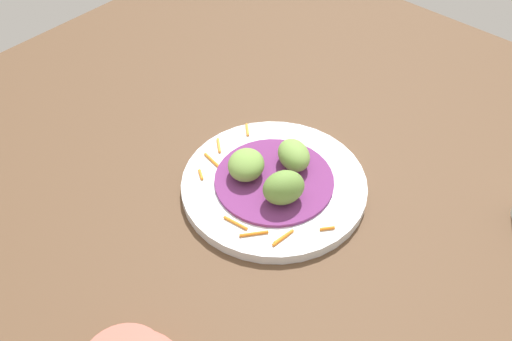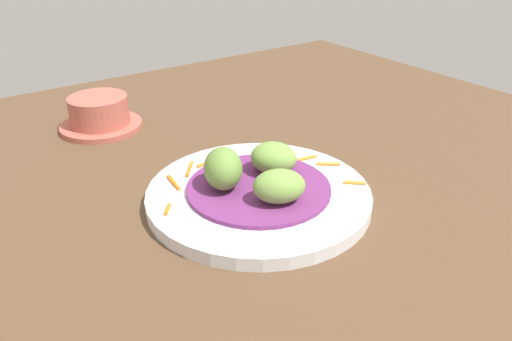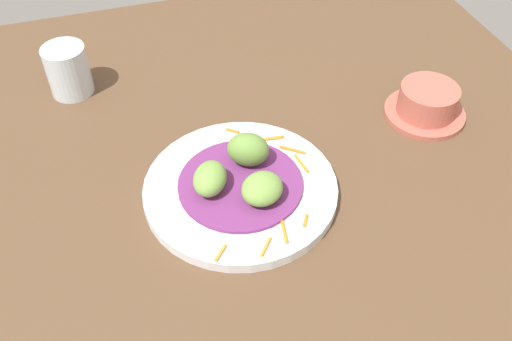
% 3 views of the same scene
% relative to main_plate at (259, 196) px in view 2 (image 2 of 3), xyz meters
% --- Properties ---
extents(table_surface, '(1.10, 1.10, 0.02)m').
position_rel_main_plate_xyz_m(table_surface, '(-0.02, 0.01, -0.02)').
color(table_surface, brown).
rests_on(table_surface, ground).
extents(main_plate, '(0.25, 0.25, 0.01)m').
position_rel_main_plate_xyz_m(main_plate, '(0.00, 0.00, 0.00)').
color(main_plate, silver).
rests_on(main_plate, table_surface).
extents(cabbage_bed, '(0.16, 0.16, 0.01)m').
position_rel_main_plate_xyz_m(cabbage_bed, '(-0.00, 0.00, 0.01)').
color(cabbage_bed, '#702D6B').
rests_on(cabbage_bed, main_plate).
extents(carrot_garnish, '(0.23, 0.16, 0.00)m').
position_rel_main_plate_xyz_m(carrot_garnish, '(-0.01, -0.04, 0.01)').
color(carrot_garnish, orange).
rests_on(carrot_garnish, main_plate).
extents(guac_scoop_left, '(0.06, 0.07, 0.05)m').
position_rel_main_plate_xyz_m(guac_scoop_left, '(0.03, -0.02, 0.04)').
color(guac_scoop_left, olive).
rests_on(guac_scoop_left, cabbage_bed).
extents(guac_scoop_center, '(0.07, 0.06, 0.04)m').
position_rel_main_plate_xyz_m(guac_scoop_center, '(0.00, 0.04, 0.03)').
color(guac_scoop_center, '#759E47').
rests_on(guac_scoop_center, cabbage_bed).
extents(guac_scoop_right, '(0.07, 0.07, 0.04)m').
position_rel_main_plate_xyz_m(guac_scoop_right, '(-0.03, -0.02, 0.03)').
color(guac_scoop_right, '#759E47').
rests_on(guac_scoop_right, cabbage_bed).
extents(terracotta_bowl, '(0.12, 0.12, 0.05)m').
position_rel_main_plate_xyz_m(terracotta_bowl, '(0.07, -0.31, 0.01)').
color(terracotta_bowl, '#B75B4C').
rests_on(terracotta_bowl, table_surface).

